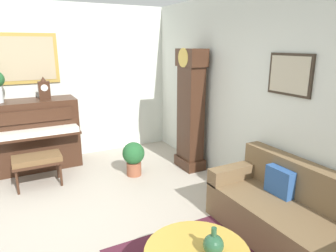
{
  "coord_description": "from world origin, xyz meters",
  "views": [
    {
      "loc": [
        3.19,
        -0.53,
        2.09
      ],
      "look_at": [
        -0.41,
        1.36,
        0.98
      ],
      "focal_mm": 32.34,
      "sensor_mm": 36.0,
      "label": 1
    }
  ],
  "objects_px": {
    "grandfather_clock": "(191,113)",
    "green_jug": "(213,245)",
    "piano": "(34,134)",
    "couch": "(293,217)",
    "potted_plant": "(134,156)",
    "piano_bench": "(37,161)",
    "mantel_clock": "(44,89)"
  },
  "relations": [
    {
      "from": "piano_bench",
      "to": "couch",
      "type": "relative_size",
      "value": 0.37
    },
    {
      "from": "couch",
      "to": "mantel_clock",
      "type": "xyz_separation_m",
      "value": [
        -3.53,
        -1.99,
        1.05
      ]
    },
    {
      "from": "piano",
      "to": "piano_bench",
      "type": "bearing_deg",
      "value": -2.78
    },
    {
      "from": "piano",
      "to": "grandfather_clock",
      "type": "distance_m",
      "value": 2.69
    },
    {
      "from": "grandfather_clock",
      "to": "piano",
      "type": "bearing_deg",
      "value": -117.36
    },
    {
      "from": "mantel_clock",
      "to": "green_jug",
      "type": "relative_size",
      "value": 1.58
    },
    {
      "from": "couch",
      "to": "grandfather_clock",
      "type": "bearing_deg",
      "value": 176.67
    },
    {
      "from": "couch",
      "to": "potted_plant",
      "type": "bearing_deg",
      "value": -160.79
    },
    {
      "from": "potted_plant",
      "to": "couch",
      "type": "bearing_deg",
      "value": 19.21
    },
    {
      "from": "potted_plant",
      "to": "piano",
      "type": "bearing_deg",
      "value": -128.12
    },
    {
      "from": "piano",
      "to": "green_jug",
      "type": "height_order",
      "value": "piano"
    },
    {
      "from": "piano_bench",
      "to": "potted_plant",
      "type": "xyz_separation_m",
      "value": [
        0.31,
        1.42,
        -0.08
      ]
    },
    {
      "from": "piano_bench",
      "to": "piano",
      "type": "bearing_deg",
      "value": 177.22
    },
    {
      "from": "grandfather_clock",
      "to": "green_jug",
      "type": "distance_m",
      "value": 2.88
    },
    {
      "from": "grandfather_clock",
      "to": "piano_bench",
      "type": "bearing_deg",
      "value": -100.6
    },
    {
      "from": "piano",
      "to": "piano_bench",
      "type": "height_order",
      "value": "piano"
    },
    {
      "from": "couch",
      "to": "mantel_clock",
      "type": "distance_m",
      "value": 4.18
    },
    {
      "from": "mantel_clock",
      "to": "piano",
      "type": "bearing_deg",
      "value": -90.47
    },
    {
      "from": "piano",
      "to": "piano_bench",
      "type": "xyz_separation_m",
      "value": [
        0.77,
        -0.04,
        -0.2
      ]
    },
    {
      "from": "piano_bench",
      "to": "mantel_clock",
      "type": "distance_m",
      "value": 1.26
    },
    {
      "from": "grandfather_clock",
      "to": "mantel_clock",
      "type": "distance_m",
      "value": 2.48
    },
    {
      "from": "potted_plant",
      "to": "grandfather_clock",
      "type": "bearing_deg",
      "value": 81.83
    },
    {
      "from": "couch",
      "to": "potted_plant",
      "type": "distance_m",
      "value": 2.59
    },
    {
      "from": "green_jug",
      "to": "potted_plant",
      "type": "xyz_separation_m",
      "value": [
        -2.66,
        0.36,
        -0.21
      ]
    },
    {
      "from": "piano",
      "to": "grandfather_clock",
      "type": "relative_size",
      "value": 0.71
    },
    {
      "from": "mantel_clock",
      "to": "piano_bench",
      "type": "bearing_deg",
      "value": -19.73
    },
    {
      "from": "mantel_clock",
      "to": "potted_plant",
      "type": "xyz_separation_m",
      "value": [
        1.08,
        1.14,
        -1.04
      ]
    },
    {
      "from": "piano",
      "to": "couch",
      "type": "height_order",
      "value": "piano"
    },
    {
      "from": "grandfather_clock",
      "to": "green_jug",
      "type": "bearing_deg",
      "value": -28.07
    },
    {
      "from": "couch",
      "to": "green_jug",
      "type": "height_order",
      "value": "couch"
    },
    {
      "from": "couch",
      "to": "potted_plant",
      "type": "relative_size",
      "value": 3.39
    },
    {
      "from": "couch",
      "to": "green_jug",
      "type": "xyz_separation_m",
      "value": [
        0.21,
        -1.21,
        0.22
      ]
    }
  ]
}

